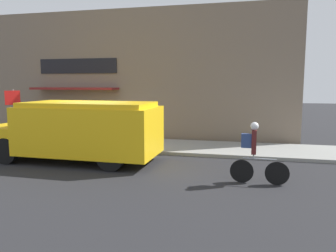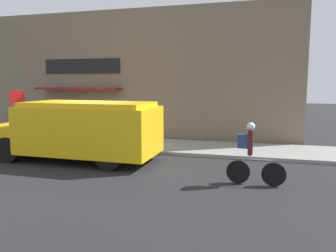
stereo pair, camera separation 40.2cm
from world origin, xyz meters
name	(u,v)px [view 1 (the left image)]	position (x,y,z in m)	size (l,w,h in m)	color
ground_plane	(93,152)	(0.00, 0.00, 0.00)	(70.00, 70.00, 0.00)	#232326
sidewalk	(108,144)	(0.00, 1.36, 0.06)	(28.00, 2.71, 0.12)	gray
storefront	(120,75)	(-0.06, 3.06, 2.95)	(15.80, 1.05, 5.92)	#756656
school_bus	(79,130)	(0.26, -1.53, 1.05)	(5.91, 2.64, 1.98)	yellow
cyclist	(255,153)	(5.89, -2.73, 0.80)	(1.49, 0.21, 1.61)	black
stop_sign_post	(13,107)	(-3.93, 0.66, 1.61)	(0.45, 0.45, 2.21)	slate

